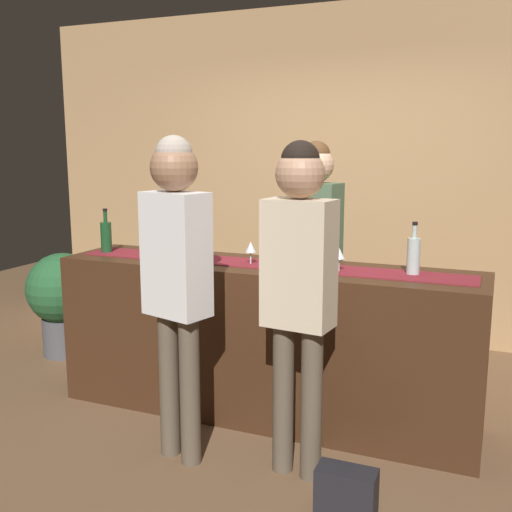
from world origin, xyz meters
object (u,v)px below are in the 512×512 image
(wine_glass_far_end, at_px, (339,254))
(bartender, at_px, (315,237))
(customer_sipping, at_px, (299,274))
(wine_glass_near_customer, at_px, (251,248))
(handbag, at_px, (346,491))
(wine_glass_mid_counter, at_px, (188,244))
(wine_bottle_green, at_px, (106,236))
(wine_bottle_clear, at_px, (414,255))
(potted_plant_tall, at_px, (63,296))
(customer_browsing, at_px, (176,264))

(wine_glass_far_end, relative_size, bartender, 0.08)
(wine_glass_far_end, bearing_deg, customer_sipping, -95.48)
(wine_glass_near_customer, height_order, handbag, wine_glass_near_customer)
(wine_glass_mid_counter, xyz_separation_m, handbag, (1.25, -0.80, -0.97))
(wine_bottle_green, height_order, wine_glass_near_customer, wine_bottle_green)
(wine_glass_near_customer, bearing_deg, wine_glass_mid_counter, -177.61)
(wine_bottle_green, distance_m, bartender, 1.43)
(wine_glass_near_customer, distance_m, bartender, 0.66)
(bartender, bearing_deg, wine_glass_far_end, 129.17)
(wine_bottle_clear, xyz_separation_m, potted_plant_tall, (-2.82, 0.36, -0.60))
(customer_browsing, bearing_deg, wine_glass_mid_counter, 129.77)
(bartender, distance_m, customer_sipping, 1.22)
(customer_sipping, distance_m, handbag, 1.04)
(wine_glass_near_customer, height_order, customer_browsing, customer_browsing)
(wine_glass_far_end, xyz_separation_m, potted_plant_tall, (-2.41, 0.45, -0.59))
(handbag, bearing_deg, wine_bottle_clear, 81.31)
(wine_glass_far_end, height_order, customer_sipping, customer_sipping)
(wine_bottle_clear, distance_m, potted_plant_tall, 2.90)
(wine_bottle_green, distance_m, potted_plant_tall, 1.07)
(wine_bottle_clear, relative_size, potted_plant_tall, 0.36)
(potted_plant_tall, xyz_separation_m, handbag, (2.68, -1.26, -0.38))
(wine_glass_far_end, bearing_deg, wine_bottle_green, 179.26)
(wine_glass_mid_counter, height_order, potted_plant_tall, wine_glass_mid_counter)
(wine_bottle_green, bearing_deg, wine_glass_near_customer, -0.95)
(wine_glass_far_end, distance_m, handbag, 1.29)
(handbag, bearing_deg, customer_browsing, 171.11)
(customer_sipping, bearing_deg, wine_glass_near_customer, 137.50)
(wine_bottle_green, bearing_deg, customer_sipping, -20.48)
(wine_bottle_clear, xyz_separation_m, wine_glass_near_customer, (-0.96, -0.08, -0.01))
(customer_browsing, relative_size, potted_plant_tall, 2.07)
(wine_bottle_clear, distance_m, customer_browsing, 1.33)
(customer_sipping, bearing_deg, wine_glass_far_end, 90.82)
(wine_bottle_clear, bearing_deg, customer_browsing, -146.05)
(wine_glass_far_end, distance_m, customer_browsing, 0.96)
(customer_browsing, bearing_deg, wine_glass_near_customer, 94.13)
(customer_sipping, bearing_deg, bartender, 109.51)
(potted_plant_tall, bearing_deg, bartender, 4.74)
(wine_bottle_clear, distance_m, handbag, 1.33)
(wine_glass_far_end, bearing_deg, handbag, -71.47)
(wine_glass_near_customer, relative_size, bartender, 0.08)
(wine_bottle_green, height_order, wine_glass_far_end, wine_bottle_green)
(handbag, bearing_deg, wine_glass_far_end, 108.53)
(customer_sipping, xyz_separation_m, customer_browsing, (-0.64, -0.09, 0.02))
(customer_browsing, relative_size, handbag, 6.25)
(potted_plant_tall, bearing_deg, wine_glass_near_customer, -13.51)
(wine_glass_far_end, xyz_separation_m, customer_sipping, (-0.05, -0.57, -0.01))
(potted_plant_tall, relative_size, handbag, 3.02)
(wine_glass_mid_counter, bearing_deg, customer_browsing, -66.25)
(customer_sipping, bearing_deg, wine_bottle_green, 165.81)
(customer_sipping, height_order, handbag, customer_sipping)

